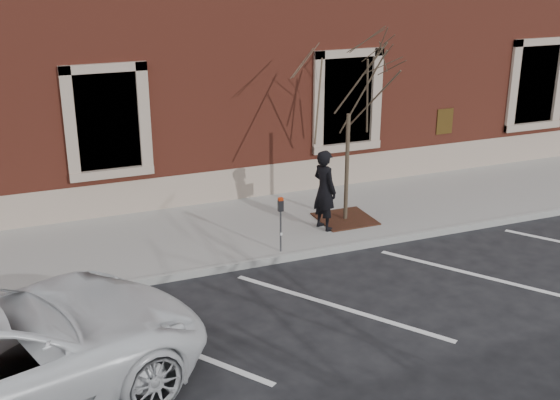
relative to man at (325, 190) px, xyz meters
name	(u,v)px	position (x,y,z in m)	size (l,w,h in m)	color
ground	(291,259)	(-1.20, -0.95, -1.05)	(120.00, 120.00, 0.00)	#28282B
sidewalk_near	(261,226)	(-1.20, 0.80, -0.98)	(40.00, 3.50, 0.15)	gray
curb_near	(292,257)	(-1.20, -1.00, -0.98)	(40.00, 0.12, 0.15)	#9E9E99
parking_stripes	(338,307)	(-1.20, -3.15, -1.05)	(28.00, 4.40, 0.01)	silver
building_civic	(186,25)	(-1.20, 6.79, 2.94)	(40.00, 8.62, 8.00)	maroon
man	(325,190)	(0.00, 0.00, 0.00)	(0.66, 0.43, 1.81)	black
parking_meter	(281,215)	(-1.37, -0.81, -0.09)	(0.11, 0.08, 1.17)	#595B60
tree_grate	(345,219)	(0.69, 0.29, -0.89)	(1.22, 1.22, 0.03)	#441C15
sapling	(350,83)	(0.69, 0.29, 2.26)	(2.72, 2.72, 4.53)	#4C3E2E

